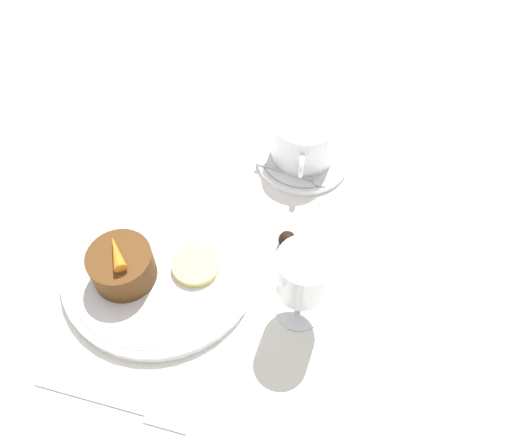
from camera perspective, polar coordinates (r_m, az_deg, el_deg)
name	(u,v)px	position (r m, az deg, el deg)	size (l,w,h in m)	color
ground_plane	(176,270)	(0.66, -9.16, -5.23)	(3.00, 3.00, 0.00)	white
dinner_plate	(161,266)	(0.65, -10.81, -4.79)	(0.25, 0.25, 0.01)	white
saucer	(303,158)	(0.76, 5.36, 7.56)	(0.14, 0.14, 0.01)	white
coffee_cup	(304,138)	(0.73, 5.48, 9.78)	(0.12, 0.09, 0.07)	white
spoon	(299,176)	(0.73, 4.96, 5.50)	(0.04, 0.11, 0.00)	silver
wine_glass	(303,277)	(0.55, 5.45, -6.02)	(0.06, 0.06, 0.12)	silver
fork	(129,407)	(0.60, -14.32, -19.62)	(0.04, 0.18, 0.01)	silver
dessert_cake	(122,266)	(0.63, -15.05, -4.64)	(0.08, 0.08, 0.05)	#563314
carrot_garnish	(116,253)	(0.60, -15.67, -3.16)	(0.05, 0.04, 0.02)	orange
pineapple_slice	(195,266)	(0.63, -6.94, -4.80)	(0.06, 0.06, 0.01)	#EFE075
chocolate_truffle	(287,240)	(0.66, 3.59, -1.81)	(0.02, 0.02, 0.02)	black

